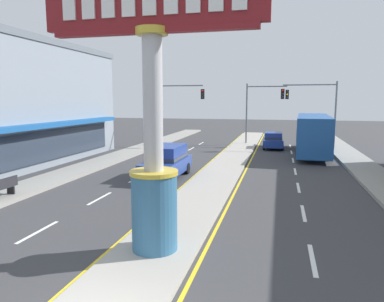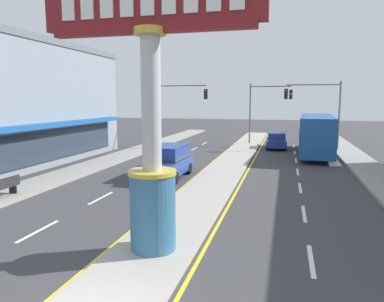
# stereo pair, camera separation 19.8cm
# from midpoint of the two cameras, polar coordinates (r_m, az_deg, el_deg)

# --- Properties ---
(median_strip) EXTENTS (2.49, 52.00, 0.14)m
(median_strip) POSITION_cam_midpoint_polar(r_m,az_deg,el_deg) (24.14, 5.87, -2.60)
(median_strip) COLOR #A39E93
(median_strip) RESTS_ON ground
(sidewalk_left) EXTENTS (2.31, 60.00, 0.18)m
(sidewalk_left) POSITION_cam_midpoint_polar(r_m,az_deg,el_deg) (25.28, -15.50, -2.32)
(sidewalk_left) COLOR gray
(sidewalk_left) RESTS_ON ground
(sidewalk_right) EXTENTS (2.31, 60.00, 0.18)m
(sidewalk_right) POSITION_cam_midpoint_polar(r_m,az_deg,el_deg) (22.56, 28.30, -4.25)
(sidewalk_right) COLOR gray
(sidewalk_right) RESTS_ON ground
(lane_markings) EXTENTS (9.23, 52.00, 0.01)m
(lane_markings) POSITION_cam_midpoint_polar(r_m,az_deg,el_deg) (22.84, 5.34, -3.37)
(lane_markings) COLOR silver
(lane_markings) RESTS_ON ground
(district_sign) EXTENTS (6.39, 1.41, 7.80)m
(district_sign) POSITION_cam_midpoint_polar(r_m,az_deg,el_deg) (10.27, -5.92, 3.56)
(district_sign) COLOR #33668C
(district_sign) RESTS_ON median_strip
(traffic_light_left_side) EXTENTS (4.86, 0.46, 6.20)m
(traffic_light_left_side) POSITION_cam_midpoint_polar(r_m,az_deg,el_deg) (34.62, -2.25, 7.63)
(traffic_light_left_side) COLOR slate
(traffic_light_left_side) RESTS_ON ground
(traffic_light_right_side) EXTENTS (4.86, 0.46, 6.20)m
(traffic_light_right_side) POSITION_cam_midpoint_polar(r_m,az_deg,el_deg) (34.10, 19.71, 7.16)
(traffic_light_right_side) COLOR slate
(traffic_light_right_side) RESTS_ON ground
(traffic_light_median_far) EXTENTS (4.20, 0.46, 6.20)m
(traffic_light_median_far) POSITION_cam_midpoint_polar(r_m,az_deg,el_deg) (37.07, 11.73, 7.42)
(traffic_light_median_far) COLOR slate
(traffic_light_median_far) RESTS_ON ground
(sedan_near_right_lane) EXTENTS (1.97, 4.37, 1.53)m
(sedan_near_right_lane) POSITION_cam_midpoint_polar(r_m,az_deg,el_deg) (34.65, 13.46, 1.68)
(sedan_near_right_lane) COLOR navy
(sedan_near_right_lane) RESTS_ON ground
(suv_far_right_lane) EXTENTS (1.99, 4.61, 1.90)m
(suv_far_right_lane) POSITION_cam_midpoint_polar(r_m,az_deg,el_deg) (21.06, -3.50, -1.62)
(suv_far_right_lane) COLOR navy
(suv_far_right_lane) RESTS_ON ground
(bus_near_left_lane) EXTENTS (3.12, 11.32, 3.26)m
(bus_near_left_lane) POSITION_cam_midpoint_polar(r_m,az_deg,el_deg) (31.69, 19.37, 2.82)
(bus_near_left_lane) COLOR #1E5199
(bus_near_left_lane) RESTS_ON ground
(street_bench) EXTENTS (0.48, 1.60, 0.88)m
(street_bench) POSITION_cam_midpoint_polar(r_m,az_deg,el_deg) (18.37, -27.48, -5.05)
(street_bench) COLOR #232328
(street_bench) RESTS_ON sidewalk_left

